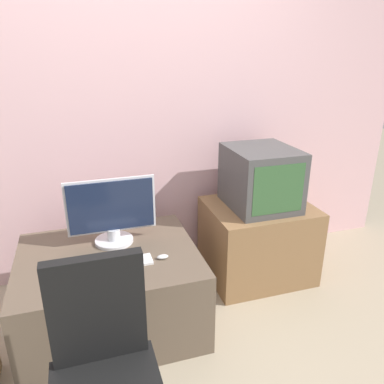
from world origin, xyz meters
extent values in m
cube|color=beige|center=(0.00, 1.32, 1.30)|extent=(4.40, 0.05, 2.60)
cube|color=brown|center=(-0.28, 0.64, 0.25)|extent=(1.03, 0.84, 0.50)
cube|color=olive|center=(0.82, 0.90, 0.28)|extent=(0.74, 0.61, 0.57)
cylinder|color=silver|center=(-0.23, 0.78, 0.51)|extent=(0.23, 0.23, 0.02)
cylinder|color=silver|center=(-0.23, 0.78, 0.56)|extent=(0.08, 0.08, 0.07)
cube|color=silver|center=(-0.23, 0.78, 0.75)|extent=(0.53, 0.01, 0.34)
cube|color=#19233D|center=(-0.23, 0.78, 0.75)|extent=(0.50, 0.02, 0.31)
cube|color=white|center=(-0.22, 0.50, 0.51)|extent=(0.33, 0.11, 0.01)
ellipsoid|color=silver|center=(0.01, 0.50, 0.52)|extent=(0.07, 0.04, 0.02)
cube|color=#474747|center=(0.82, 0.90, 0.78)|extent=(0.44, 0.50, 0.42)
cube|color=#335B33|center=(0.82, 0.65, 0.78)|extent=(0.36, 0.01, 0.33)
cube|color=black|center=(-0.38, -0.11, 0.70)|extent=(0.36, 0.05, 0.45)
camera|label=1|loc=(-0.38, -1.32, 1.62)|focal=35.00mm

